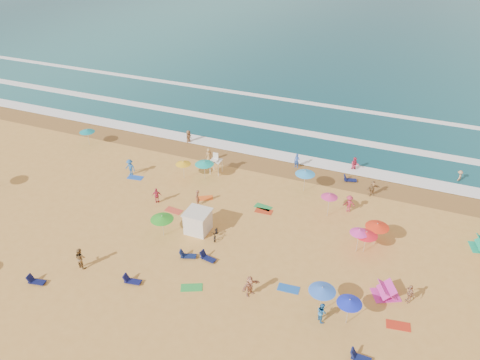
% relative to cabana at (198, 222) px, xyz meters
% --- Properties ---
extents(ground, '(220.00, 220.00, 0.00)m').
position_rel_cabana_xyz_m(ground, '(2.98, 1.41, -1.00)').
color(ground, gold).
rests_on(ground, ground).
extents(ocean, '(220.00, 140.00, 0.18)m').
position_rel_cabana_xyz_m(ocean, '(2.98, 85.41, -1.00)').
color(ocean, '#0C4756').
rests_on(ocean, ground).
extents(wet_sand, '(220.00, 220.00, 0.00)m').
position_rel_cabana_xyz_m(wet_sand, '(2.98, 13.91, -0.99)').
color(wet_sand, olive).
rests_on(wet_sand, ground).
extents(surf_foam, '(200.00, 18.70, 0.05)m').
position_rel_cabana_xyz_m(surf_foam, '(2.98, 22.73, -0.90)').
color(surf_foam, white).
rests_on(surf_foam, ground).
extents(cabana, '(2.00, 2.00, 2.00)m').
position_rel_cabana_xyz_m(cabana, '(0.00, 0.00, 0.00)').
color(cabana, silver).
rests_on(cabana, ground).
extents(cabana_roof, '(2.20, 2.20, 0.12)m').
position_rel_cabana_xyz_m(cabana_roof, '(0.00, -0.00, 1.06)').
color(cabana_roof, silver).
rests_on(cabana_roof, cabana).
extents(bicycle, '(1.07, 1.85, 0.92)m').
position_rel_cabana_xyz_m(bicycle, '(1.90, -0.30, -0.54)').
color(bicycle, black).
rests_on(bicycle, ground).
extents(lifeguard_stand, '(1.20, 1.20, 2.10)m').
position_rel_cabana_xyz_m(lifeguard_stand, '(-2.85, 10.08, 0.05)').
color(lifeguard_stand, white).
rests_on(lifeguard_stand, ground).
extents(beach_umbrellas, '(50.51, 26.87, 0.79)m').
position_rel_cabana_xyz_m(beach_umbrellas, '(3.82, 2.08, 1.12)').
color(beach_umbrellas, red).
rests_on(beach_umbrellas, ground).
extents(loungers, '(48.94, 25.67, 0.34)m').
position_rel_cabana_xyz_m(loungers, '(11.31, -2.20, -0.83)').
color(loungers, '#0D1245').
rests_on(loungers, ground).
extents(towels, '(45.98, 22.95, 0.03)m').
position_rel_cabana_xyz_m(towels, '(3.63, 0.65, -0.98)').
color(towels, '#B24816').
rests_on(towels, ground).
extents(popup_tents, '(9.48, 11.13, 1.20)m').
position_rel_cabana_xyz_m(popup_tents, '(20.47, 2.71, -0.40)').
color(popup_tents, '#DC31A9').
rests_on(popup_tents, ground).
extents(beachgoers, '(34.32, 27.36, 2.13)m').
position_rel_cabana_xyz_m(beachgoers, '(4.32, 5.90, -0.18)').
color(beachgoers, '#CE3357').
rests_on(beachgoers, ground).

